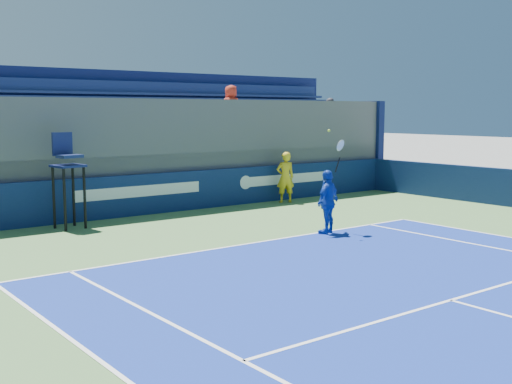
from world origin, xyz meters
TOP-DOWN VIEW (x-y plane):
  - ball_person at (5.07, 16.51)m, footprint 0.71×0.59m
  - back_hoarding at (0.00, 17.10)m, footprint 20.40×0.21m
  - umpire_chair at (-2.40, 16.28)m, footprint 0.79×0.79m
  - tennis_player at (2.38, 11.70)m, footprint 1.02×0.66m
  - stadium_seating at (0.00, 19.15)m, footprint 21.00×4.05m

SIDE VIEW (x-z plane):
  - back_hoarding at x=0.00m, z-range 0.00..1.20m
  - tennis_player at x=2.38m, z-range -0.48..2.09m
  - ball_person at x=5.07m, z-range 0.01..1.69m
  - umpire_chair at x=-2.40m, z-range 0.29..2.77m
  - stadium_seating at x=0.00m, z-range -0.37..4.03m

